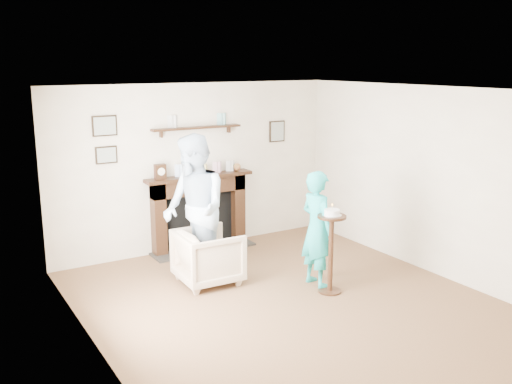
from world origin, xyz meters
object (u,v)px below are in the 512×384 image
man (196,280)px  armchair (209,282)px  woman (316,285)px  pedestal_table (331,238)px

man → armchair: bearing=38.9°
woman → armchair: bearing=54.2°
armchair → man: 0.18m
armchair → woman: woman is taller
armchair → pedestal_table: bearing=-131.0°
armchair → man: bearing=38.7°
armchair → pedestal_table: pedestal_table is taller
man → pedestal_table: (1.26, -1.21, 0.70)m
armchair → man: man is taller
armchair → man: size_ratio=0.40×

